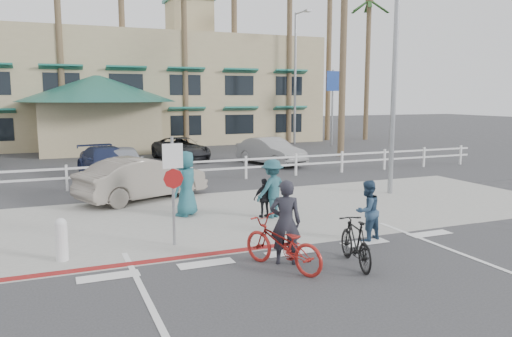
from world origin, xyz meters
name	(u,v)px	position (x,y,z in m)	size (l,w,h in m)	color
ground	(303,261)	(0.00, 0.00, 0.00)	(140.00, 140.00, 0.00)	#333335
bike_path	(356,294)	(0.00, -2.00, 0.00)	(12.00, 16.00, 0.01)	#333335
sidewalk_plaza	(232,215)	(0.00, 4.50, 0.01)	(22.00, 7.00, 0.01)	gray
cross_street	(196,192)	(0.00, 8.50, 0.00)	(40.00, 5.00, 0.01)	#333335
parking_lot	(148,161)	(0.00, 18.00, 0.00)	(50.00, 16.00, 0.01)	#333335
curb_red	(153,261)	(-3.00, 1.20, 0.01)	(7.00, 0.25, 0.02)	maroon
rail_fence	(194,171)	(0.50, 10.50, 0.50)	(29.40, 0.16, 1.00)	silver
building	(141,69)	(2.00, 31.00, 5.65)	(28.00, 16.00, 11.30)	tan
sign_post	(173,185)	(-2.30, 2.20, 1.45)	(0.50, 0.10, 2.90)	gray
bollard_0	(62,240)	(-4.80, 2.00, 0.47)	(0.26, 0.26, 0.95)	silver
streetlight_0	(395,68)	(6.50, 5.50, 4.50)	(0.60, 2.00, 9.00)	gray
streetlight_1	(295,79)	(12.00, 24.00, 4.75)	(0.60, 2.00, 9.50)	gray
info_sign	(332,106)	(14.00, 22.00, 2.80)	(1.20, 0.16, 5.60)	navy
palm_3	(59,40)	(-4.00, 25.00, 7.00)	(4.00, 4.00, 14.00)	#1B3F18
palm_4	(122,36)	(0.00, 26.00, 7.50)	(4.00, 4.00, 15.00)	#1B3F18
palm_5	(185,52)	(4.00, 25.00, 6.50)	(4.00, 4.00, 13.00)	#1B3F18
palm_6	(234,27)	(8.00, 26.00, 8.50)	(4.00, 4.00, 17.00)	#1B3F18
palm_7	(289,49)	(12.00, 25.00, 7.00)	(4.00, 4.00, 14.00)	#1B3F18
palm_8	(329,46)	(16.00, 26.00, 7.50)	(4.00, 4.00, 15.00)	#1B3F18
palm_9	(368,59)	(19.00, 25.00, 6.50)	(4.00, 4.00, 13.00)	#1B3F18
palm_11	(344,35)	(11.00, 16.00, 7.00)	(4.00, 4.00, 14.00)	#1B3F18
bike_red	(282,244)	(-0.65, -0.30, 0.53)	(0.70, 2.02, 1.06)	maroon
rider_red	(285,222)	(-0.44, -0.01, 0.91)	(0.66, 0.43, 1.81)	#22222B
bike_black	(356,242)	(0.85, -0.69, 0.51)	(0.48, 1.70, 1.02)	black
rider_black	(367,211)	(2.17, 0.78, 0.75)	(0.73, 0.57, 1.50)	navy
pedestrian_a	(272,189)	(0.99, 3.80, 0.86)	(1.12, 0.64, 1.73)	#24525C
pedestrian_child	(265,198)	(0.78, 3.87, 0.58)	(0.68, 0.28, 1.16)	black
pedestrian_b	(186,184)	(-1.27, 4.99, 0.97)	(0.95, 0.62, 1.94)	#215965
car_white_sedan	(143,179)	(-2.04, 7.85, 0.74)	(1.56, 4.47, 1.47)	gray
lot_car_1	(107,162)	(-2.65, 13.27, 0.66)	(1.86, 4.58, 1.33)	#1A2348
lot_car_2	(124,161)	(-1.93, 13.18, 0.68)	(1.60, 3.99, 1.36)	#959AA6
lot_car_3	(271,151)	(5.63, 14.20, 0.70)	(1.48, 4.24, 1.40)	gray
lot_car_5	(181,149)	(1.82, 17.91, 0.63)	(2.08, 4.50, 1.25)	black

